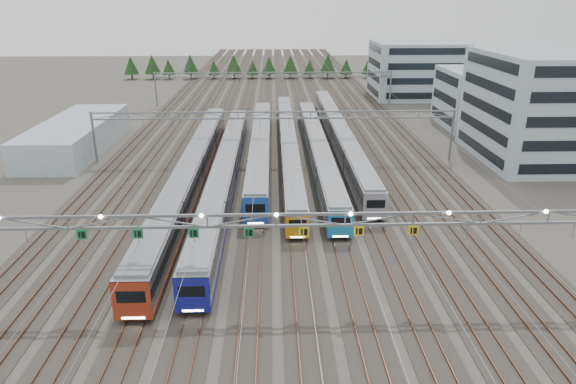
{
  "coord_description": "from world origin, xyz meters",
  "views": [
    {
      "loc": [
        -0.17,
        -38.09,
        24.16
      ],
      "look_at": [
        1.42,
        16.5,
        3.5
      ],
      "focal_mm": 32.0,
      "sensor_mm": 36.0,
      "label": 1
    }
  ],
  "objects_px": {
    "train_e": "(317,148)",
    "train_b": "(226,170)",
    "train_a": "(193,170)",
    "west_shed": "(76,135)",
    "depot_bldg_north": "(416,70)",
    "depot_bldg_mid": "(479,98)",
    "train_f": "(339,134)",
    "train_c": "(260,146)",
    "gantry_near": "(276,223)",
    "train_d": "(288,142)",
    "depot_bldg_south": "(542,107)",
    "gantry_far": "(274,79)",
    "gantry_mid": "(274,121)"
  },
  "relations": [
    {
      "from": "gantry_far",
      "to": "train_e",
      "type": "bearing_deg",
      "value": -81.51
    },
    {
      "from": "train_d",
      "to": "depot_bldg_south",
      "type": "xyz_separation_m",
      "value": [
        39.38,
        -3.98,
        6.44
      ]
    },
    {
      "from": "train_f",
      "to": "depot_bldg_north",
      "type": "bearing_deg",
      "value": 61.35
    },
    {
      "from": "gantry_near",
      "to": "train_a",
      "type": "bearing_deg",
      "value": 111.27
    },
    {
      "from": "train_f",
      "to": "gantry_far",
      "type": "bearing_deg",
      "value": 107.14
    },
    {
      "from": "gantry_near",
      "to": "depot_bldg_north",
      "type": "height_order",
      "value": "depot_bldg_north"
    },
    {
      "from": "depot_bldg_south",
      "to": "depot_bldg_north",
      "type": "xyz_separation_m",
      "value": [
        -4.89,
        55.26,
        -1.36
      ]
    },
    {
      "from": "gantry_near",
      "to": "gantry_far",
      "type": "bearing_deg",
      "value": 89.97
    },
    {
      "from": "train_c",
      "to": "train_d",
      "type": "xyz_separation_m",
      "value": [
        4.5,
        3.03,
        -0.26
      ]
    },
    {
      "from": "train_e",
      "to": "west_shed",
      "type": "bearing_deg",
      "value": 168.92
    },
    {
      "from": "train_c",
      "to": "train_e",
      "type": "relative_size",
      "value": 0.92
    },
    {
      "from": "train_b",
      "to": "gantry_mid",
      "type": "height_order",
      "value": "gantry_mid"
    },
    {
      "from": "gantry_near",
      "to": "train_e",
      "type": "bearing_deg",
      "value": 80.33
    },
    {
      "from": "depot_bldg_mid",
      "to": "west_shed",
      "type": "xyz_separation_m",
      "value": [
        -74.45,
        -14.8,
        -3.21
      ]
    },
    {
      "from": "train_f",
      "to": "gantry_mid",
      "type": "relative_size",
      "value": 1.2
    },
    {
      "from": "depot_bldg_south",
      "to": "train_a",
      "type": "bearing_deg",
      "value": -167.99
    },
    {
      "from": "train_f",
      "to": "depot_bldg_south",
      "type": "relative_size",
      "value": 3.06
    },
    {
      "from": "train_b",
      "to": "gantry_near",
      "type": "bearing_deg",
      "value": -76.94
    },
    {
      "from": "train_c",
      "to": "gantry_far",
      "type": "height_order",
      "value": "gantry_far"
    },
    {
      "from": "gantry_near",
      "to": "depot_bldg_south",
      "type": "relative_size",
      "value": 2.56
    },
    {
      "from": "gantry_mid",
      "to": "gantry_far",
      "type": "distance_m",
      "value": 45.0
    },
    {
      "from": "train_a",
      "to": "west_shed",
      "type": "bearing_deg",
      "value": 139.7
    },
    {
      "from": "train_f",
      "to": "west_shed",
      "type": "relative_size",
      "value": 2.25
    },
    {
      "from": "depot_bldg_mid",
      "to": "depot_bldg_north",
      "type": "height_order",
      "value": "depot_bldg_north"
    },
    {
      "from": "train_c",
      "to": "train_b",
      "type": "bearing_deg",
      "value": -110.44
    },
    {
      "from": "train_b",
      "to": "west_shed",
      "type": "distance_m",
      "value": 32.91
    },
    {
      "from": "train_b",
      "to": "train_c",
      "type": "height_order",
      "value": "train_c"
    },
    {
      "from": "gantry_mid",
      "to": "train_e",
      "type": "bearing_deg",
      "value": -2.0
    },
    {
      "from": "train_b",
      "to": "depot_bldg_north",
      "type": "xyz_separation_m",
      "value": [
        43.49,
        66.4,
        4.86
      ]
    },
    {
      "from": "train_e",
      "to": "gantry_far",
      "type": "bearing_deg",
      "value": 98.49
    },
    {
      "from": "train_b",
      "to": "gantry_far",
      "type": "relative_size",
      "value": 1.13
    },
    {
      "from": "train_b",
      "to": "depot_bldg_south",
      "type": "distance_m",
      "value": 50.03
    },
    {
      "from": "train_f",
      "to": "train_b",
      "type": "bearing_deg",
      "value": -132.35
    },
    {
      "from": "train_e",
      "to": "depot_bldg_mid",
      "type": "bearing_deg",
      "value": 33.73
    },
    {
      "from": "train_e",
      "to": "gantry_mid",
      "type": "distance_m",
      "value": 8.03
    },
    {
      "from": "gantry_far",
      "to": "west_shed",
      "type": "xyz_separation_m",
      "value": [
        -33.68,
        -37.32,
        -3.99
      ]
    },
    {
      "from": "train_e",
      "to": "train_b",
      "type": "bearing_deg",
      "value": -140.85
    },
    {
      "from": "train_a",
      "to": "train_e",
      "type": "distance_m",
      "value": 21.15
    },
    {
      "from": "train_b",
      "to": "depot_bldg_mid",
      "type": "bearing_deg",
      "value": 35.35
    },
    {
      "from": "gantry_far",
      "to": "west_shed",
      "type": "relative_size",
      "value": 1.88
    },
    {
      "from": "gantry_far",
      "to": "west_shed",
      "type": "bearing_deg",
      "value": -132.07
    },
    {
      "from": "train_e",
      "to": "train_c",
      "type": "bearing_deg",
      "value": 173.14
    },
    {
      "from": "train_d",
      "to": "gantry_far",
      "type": "distance_m",
      "value": 41.42
    },
    {
      "from": "train_d",
      "to": "gantry_near",
      "type": "height_order",
      "value": "gantry_near"
    },
    {
      "from": "depot_bldg_north",
      "to": "train_e",
      "type": "bearing_deg",
      "value": -118.42
    },
    {
      "from": "train_a",
      "to": "west_shed",
      "type": "relative_size",
      "value": 2.17
    },
    {
      "from": "depot_bldg_mid",
      "to": "depot_bldg_north",
      "type": "distance_m",
      "value": 32.96
    },
    {
      "from": "train_f",
      "to": "gantry_near",
      "type": "xyz_separation_m",
      "value": [
        -11.3,
        -48.64,
        4.96
      ]
    },
    {
      "from": "depot_bldg_mid",
      "to": "train_c",
      "type": "bearing_deg",
      "value": -153.3
    },
    {
      "from": "west_shed",
      "to": "train_c",
      "type": "bearing_deg",
      "value": -12.27
    }
  ]
}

